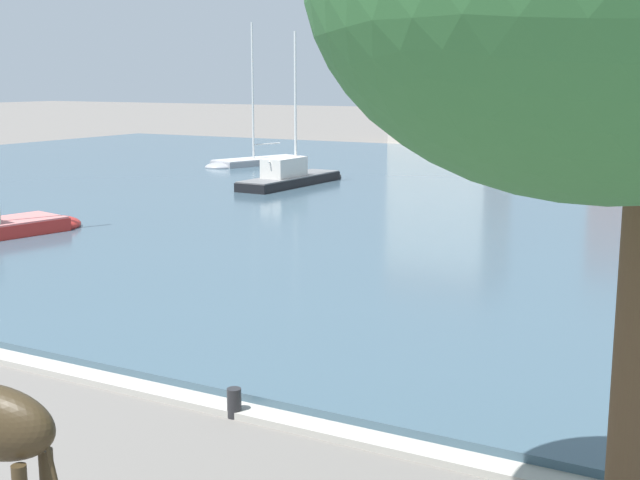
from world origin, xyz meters
The scene contains 6 objects.
harbor_water centered at (0.00, 35.05, 0.13)m, with size 91.07×52.75×0.26m, color #3D5666.
quay_edge_coping centered at (0.00, 8.43, 0.06)m, with size 91.07×0.50×0.12m, color #ADA89E.
sailboat_grey centered at (-18.89, 41.34, 0.37)m, with size 4.00×7.23×8.85m.
sailboat_black centered at (-11.43, 34.12, 0.56)m, with size 1.95×8.14×7.80m.
mooring_bollard centered at (2.83, 8.28, 0.25)m, with size 0.24×0.24×0.50m, color #232326.
townhouse_wide_warehouse centered at (-15.58, 67.28, 6.36)m, with size 8.80×7.66×12.69m.
Camera 1 is at (10.64, -2.77, 5.56)m, focal length 48.05 mm.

